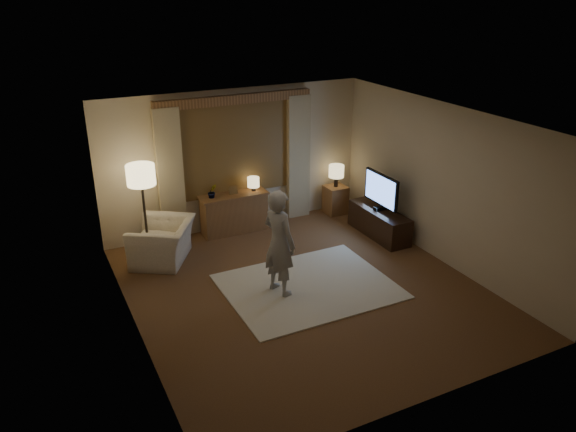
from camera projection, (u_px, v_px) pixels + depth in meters
room at (290, 197)px, 8.40m from camera, size 5.04×5.54×2.64m
rug at (308, 286)px, 8.58m from camera, size 2.50×2.00×0.02m
sideboard at (234, 214)px, 10.37m from camera, size 1.20×0.40×0.70m
picture_frame at (233, 191)px, 10.19m from camera, size 0.16×0.02×0.20m
plant at (212, 192)px, 10.01m from camera, size 0.17×0.13×0.30m
table_lamp_sideboard at (253, 183)px, 10.32m from camera, size 0.22×0.22×0.30m
floor_lamp at (141, 180)px, 9.10m from camera, size 0.47×0.47×1.60m
armchair at (163, 242)px, 9.27m from camera, size 1.33×1.37×0.68m
side_table at (335, 200)px, 11.23m from camera, size 0.40×0.40×0.56m
table_lamp_side at (336, 172)px, 11.01m from camera, size 0.30×0.30×0.44m
tv_stand at (379, 222)px, 10.25m from camera, size 0.45×1.40×0.50m
tv at (381, 190)px, 10.00m from camera, size 0.23×0.94×0.68m
person at (279, 243)px, 8.12m from camera, size 0.54×0.68×1.61m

